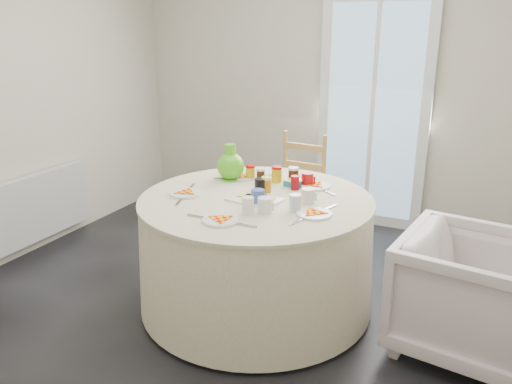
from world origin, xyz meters
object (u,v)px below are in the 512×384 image
at_px(table, 256,253).
at_px(armchair, 471,290).
at_px(green_pitcher, 230,165).
at_px(radiator, 41,206).
at_px(wooden_chair, 295,192).

distance_m(table, armchair, 1.32).
height_order(table, green_pitcher, green_pitcher).
relative_size(radiator, wooden_chair, 1.05).
bearing_deg(wooden_chair, armchair, -29.54).
bearing_deg(armchair, table, 100.56).
xyz_separation_m(radiator, table, (2.01, -0.06, -0.01)).
relative_size(wooden_chair, armchair, 1.23).
height_order(radiator, table, table).
bearing_deg(green_pitcher, wooden_chair, 55.21).
bearing_deg(green_pitcher, radiator, 167.40).
relative_size(radiator, table, 0.65).
xyz_separation_m(table, wooden_chair, (-0.13, 1.06, 0.09)).
distance_m(radiator, green_pitcher, 1.77).
relative_size(table, wooden_chair, 1.61).
xyz_separation_m(radiator, armchair, (3.33, -0.02, 0.01)).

